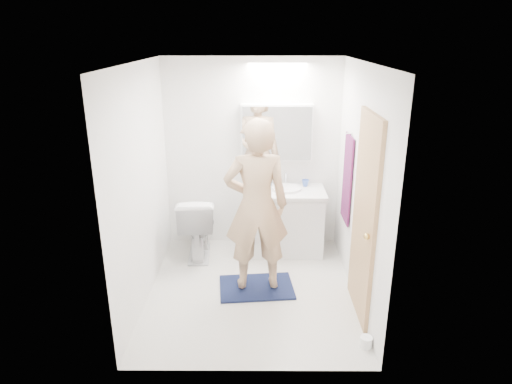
{
  "coord_description": "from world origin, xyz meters",
  "views": [
    {
      "loc": [
        0.07,
        -4.3,
        2.66
      ],
      "look_at": [
        0.05,
        0.25,
        1.05
      ],
      "focal_mm": 31.71,
      "sensor_mm": 36.0,
      "label": 1
    }
  ],
  "objects_px": {
    "vanity_cabinet": "(286,222)",
    "toilet": "(197,225)",
    "medicine_cabinet": "(277,132)",
    "toothbrush_cup": "(305,183)",
    "person": "(256,206)",
    "soap_bottle_a": "(265,178)",
    "toilet_paper_roll": "(366,342)",
    "soap_bottle_b": "(269,180)"
  },
  "relations": [
    {
      "from": "vanity_cabinet",
      "to": "soap_bottle_a",
      "type": "bearing_deg",
      "value": 151.12
    },
    {
      "from": "vanity_cabinet",
      "to": "toothbrush_cup",
      "type": "distance_m",
      "value": 0.56
    },
    {
      "from": "person",
      "to": "soap_bottle_b",
      "type": "height_order",
      "value": "person"
    },
    {
      "from": "toilet",
      "to": "person",
      "type": "distance_m",
      "value": 1.24
    },
    {
      "from": "toilet",
      "to": "toothbrush_cup",
      "type": "bearing_deg",
      "value": -172.08
    },
    {
      "from": "vanity_cabinet",
      "to": "toilet",
      "type": "height_order",
      "value": "toilet"
    },
    {
      "from": "person",
      "to": "vanity_cabinet",
      "type": "bearing_deg",
      "value": -117.44
    },
    {
      "from": "toilet_paper_roll",
      "to": "toothbrush_cup",
      "type": "bearing_deg",
      "value": 100.13
    },
    {
      "from": "medicine_cabinet",
      "to": "toilet",
      "type": "xyz_separation_m",
      "value": [
        -0.98,
        -0.33,
        -1.1
      ]
    },
    {
      "from": "toothbrush_cup",
      "to": "toilet_paper_roll",
      "type": "height_order",
      "value": "toothbrush_cup"
    },
    {
      "from": "toothbrush_cup",
      "to": "toilet_paper_roll",
      "type": "bearing_deg",
      "value": -79.87
    },
    {
      "from": "vanity_cabinet",
      "to": "soap_bottle_b",
      "type": "height_order",
      "value": "soap_bottle_b"
    },
    {
      "from": "toilet",
      "to": "toilet_paper_roll",
      "type": "relative_size",
      "value": 7.26
    },
    {
      "from": "medicine_cabinet",
      "to": "toothbrush_cup",
      "type": "bearing_deg",
      "value": -7.67
    },
    {
      "from": "vanity_cabinet",
      "to": "medicine_cabinet",
      "type": "height_order",
      "value": "medicine_cabinet"
    },
    {
      "from": "vanity_cabinet",
      "to": "toilet",
      "type": "bearing_deg",
      "value": -174.08
    },
    {
      "from": "person",
      "to": "toilet_paper_roll",
      "type": "distance_m",
      "value": 1.67
    },
    {
      "from": "soap_bottle_a",
      "to": "toothbrush_cup",
      "type": "distance_m",
      "value": 0.52
    },
    {
      "from": "person",
      "to": "soap_bottle_a",
      "type": "relative_size",
      "value": 8.15
    },
    {
      "from": "person",
      "to": "toothbrush_cup",
      "type": "bearing_deg",
      "value": -125.13
    },
    {
      "from": "person",
      "to": "soap_bottle_b",
      "type": "relative_size",
      "value": 11.81
    },
    {
      "from": "toilet",
      "to": "soap_bottle_b",
      "type": "xyz_separation_m",
      "value": [
        0.89,
        0.3,
        0.5
      ]
    },
    {
      "from": "medicine_cabinet",
      "to": "toothbrush_cup",
      "type": "distance_m",
      "value": 0.74
    },
    {
      "from": "soap_bottle_a",
      "to": "toothbrush_cup",
      "type": "bearing_deg",
      "value": 1.11
    },
    {
      "from": "toilet",
      "to": "toothbrush_cup",
      "type": "distance_m",
      "value": 1.46
    },
    {
      "from": "medicine_cabinet",
      "to": "person",
      "type": "relative_size",
      "value": 0.48
    },
    {
      "from": "toilet",
      "to": "toilet_paper_roll",
      "type": "distance_m",
      "value": 2.51
    },
    {
      "from": "toilet",
      "to": "soap_bottle_a",
      "type": "height_order",
      "value": "soap_bottle_a"
    },
    {
      "from": "medicine_cabinet",
      "to": "toothbrush_cup",
      "type": "height_order",
      "value": "medicine_cabinet"
    },
    {
      "from": "toilet",
      "to": "toothbrush_cup",
      "type": "height_order",
      "value": "toothbrush_cup"
    },
    {
      "from": "vanity_cabinet",
      "to": "toothbrush_cup",
      "type": "xyz_separation_m",
      "value": [
        0.24,
        0.16,
        0.47
      ]
    },
    {
      "from": "toilet_paper_roll",
      "to": "soap_bottle_b",
      "type": "bearing_deg",
      "value": 111.79
    },
    {
      "from": "toothbrush_cup",
      "to": "vanity_cabinet",
      "type": "bearing_deg",
      "value": -146.79
    },
    {
      "from": "person",
      "to": "toothbrush_cup",
      "type": "distance_m",
      "value": 1.25
    },
    {
      "from": "toilet",
      "to": "person",
      "type": "bearing_deg",
      "value": 128.64
    },
    {
      "from": "medicine_cabinet",
      "to": "soap_bottle_b",
      "type": "height_order",
      "value": "medicine_cabinet"
    },
    {
      "from": "vanity_cabinet",
      "to": "soap_bottle_a",
      "type": "xyz_separation_m",
      "value": [
        -0.27,
        0.15,
        0.54
      ]
    },
    {
      "from": "soap_bottle_a",
      "to": "medicine_cabinet",
      "type": "bearing_deg",
      "value": 22.47
    },
    {
      "from": "person",
      "to": "toilet_paper_roll",
      "type": "height_order",
      "value": "person"
    },
    {
      "from": "vanity_cabinet",
      "to": "medicine_cabinet",
      "type": "bearing_deg",
      "value": 121.14
    },
    {
      "from": "soap_bottle_a",
      "to": "toilet_paper_roll",
      "type": "bearing_deg",
      "value": -66.7
    },
    {
      "from": "toothbrush_cup",
      "to": "toilet_paper_roll",
      "type": "relative_size",
      "value": 0.83
    }
  ]
}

